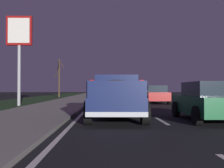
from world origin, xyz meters
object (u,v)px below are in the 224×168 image
sedan_red (155,94)px  sedan_white (109,92)px  pickup_truck (117,96)px  gas_price_sign (19,38)px  sedan_green (208,101)px  bare_tree_far (59,77)px  sedan_tan (134,92)px

sedan_red → sedan_white: bearing=14.4°
pickup_truck → gas_price_sign: 12.03m
gas_price_sign → sedan_green: bearing=-132.2°
gas_price_sign → sedan_red: bearing=-74.8°
sedan_white → bare_tree_far: bare_tree_far is taller
sedan_red → sedan_green: same height
sedan_tan → gas_price_sign: (-15.49, 10.25, 4.26)m
sedan_red → sedan_white: 15.31m
bare_tree_far → sedan_tan: bearing=-115.3°
sedan_white → bare_tree_far: (2.88, 7.57, 2.28)m
sedan_green → sedan_tan: same height
pickup_truck → sedan_green: size_ratio=1.24×
pickup_truck → sedan_tan: size_ratio=1.24×
sedan_red → bare_tree_far: bare_tree_far is taller
sedan_white → sedan_red: bearing=-165.6°
sedan_white → gas_price_sign: size_ratio=0.65×
gas_price_sign → sedan_white: bearing=-21.3°
sedan_red → gas_price_sign: gas_price_sign is taller
sedan_red → gas_price_sign: bearing=105.2°
sedan_green → bare_tree_far: bare_tree_far is taller
pickup_truck → sedan_white: (26.67, 0.06, -0.20)m
gas_price_sign → bare_tree_far: bearing=1.8°
sedan_green → sedan_tan: (25.10, 0.35, 0.00)m
sedan_green → bare_tree_far: 32.34m
gas_price_sign → pickup_truck: bearing=-142.0°
pickup_truck → sedan_red: size_ratio=1.24×
sedan_green → bare_tree_far: (30.24, 11.25, 2.28)m
sedan_white → sedan_tan: 4.03m
gas_price_sign → bare_tree_far: size_ratio=1.16×
pickup_truck → bare_tree_far: 30.59m
sedan_white → sedan_green: size_ratio=0.99×
bare_tree_far → sedan_red: bearing=-147.3°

